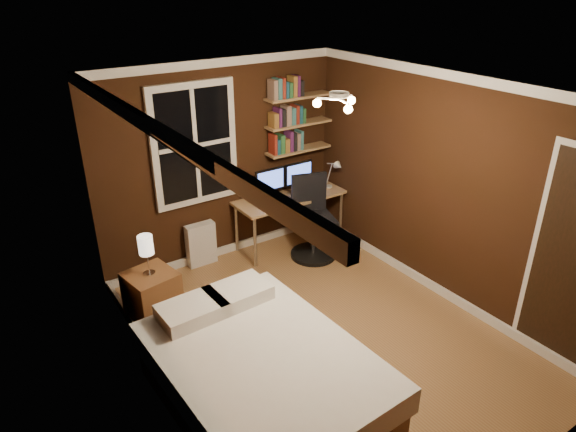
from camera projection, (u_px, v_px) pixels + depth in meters
floor at (323, 334)px, 5.28m from camera, size 4.20×4.20×0.00m
wall_back at (221, 163)px, 6.31m from camera, size 3.20×0.04×2.50m
wall_left at (162, 278)px, 3.93m from camera, size 0.04×4.20×2.50m
wall_right at (443, 189)px, 5.55m from camera, size 0.04×4.20×2.50m
ceiling at (332, 90)px, 4.20m from camera, size 3.20×4.20×0.02m
window at (194, 145)px, 5.98m from camera, size 1.06×0.06×1.46m
ceiling_fixture at (339, 104)px, 4.17m from camera, size 0.44×0.44×0.18m
bookshelf_lower at (298, 150)px, 6.77m from camera, size 0.92×0.22×0.03m
books_row_lower at (299, 140)px, 6.71m from camera, size 0.48×0.16×0.23m
bookshelf_middle at (299, 124)px, 6.62m from camera, size 0.92×0.22×0.03m
books_row_middle at (299, 114)px, 6.56m from camera, size 0.48×0.16×0.23m
bookshelf_upper at (299, 97)px, 6.47m from camera, size 0.92×0.22×0.03m
books_row_upper at (299, 86)px, 6.41m from camera, size 0.48×0.16×0.23m
bed at (262, 376)px, 4.32m from camera, size 1.56×2.11×0.70m
nightstand at (153, 298)px, 5.36m from camera, size 0.54×0.54×0.58m
bedside_lamp at (147, 255)px, 5.15m from camera, size 0.15×0.15×0.43m
radiator at (201, 244)px, 6.45m from camera, size 0.37×0.13×0.56m
desk at (290, 200)px, 6.76m from camera, size 1.49×0.56×0.71m
monitor_left at (270, 184)px, 6.57m from camera, size 0.42×0.12×0.41m
monitor_right at (298, 177)px, 6.80m from camera, size 0.42×0.12×0.41m
desk_lamp at (333, 174)px, 6.87m from camera, size 0.14×0.32×0.44m
office_chair at (312, 226)px, 6.60m from camera, size 0.60×0.60×1.07m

